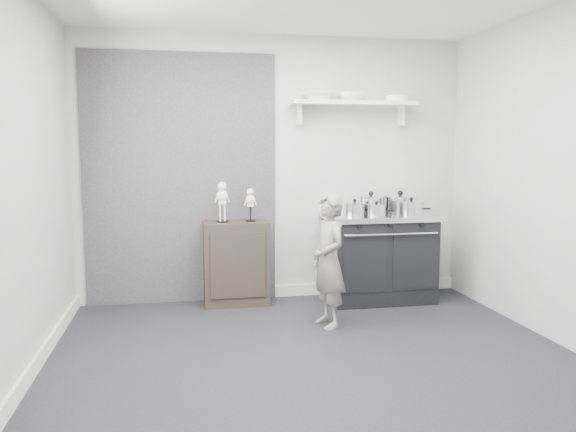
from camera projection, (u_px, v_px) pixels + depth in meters
name	position (u px, v px, depth m)	size (l,w,h in m)	color
ground	(315.00, 358.00, 4.20)	(4.00, 4.00, 0.00)	black
room_shell	(299.00, 138.00, 4.13)	(4.02, 3.62, 2.71)	#A7A7A4
wall_shelf	(353.00, 104.00, 5.74)	(1.30, 0.26, 0.24)	silver
stove	(379.00, 257.00, 5.77)	(1.11, 0.70, 0.89)	black
side_cabinet	(236.00, 263.00, 5.64)	(0.64, 0.37, 0.83)	black
child	(329.00, 261.00, 4.89)	(0.43, 0.28, 1.17)	slate
pot_front_left	(355.00, 209.00, 5.59)	(0.31, 0.22, 0.17)	silver
pot_back_left	(371.00, 204.00, 5.80)	(0.37, 0.29, 0.23)	silver
pot_back_right	(400.00, 204.00, 5.87)	(0.43, 0.34, 0.23)	silver
pot_front_right	(411.00, 208.00, 5.58)	(0.32, 0.23, 0.19)	silver
pot_front_center	(377.00, 210.00, 5.56)	(0.29, 0.20, 0.15)	silver
skeleton_full	(222.00, 199.00, 5.53)	(0.13, 0.08, 0.46)	silver
skeleton_torso	(250.00, 202.00, 5.59)	(0.11, 0.07, 0.38)	silver
bowl_large	(318.00, 97.00, 5.65)	(0.31, 0.31, 0.08)	white
bowl_small	(351.00, 97.00, 5.72)	(0.27, 0.27, 0.08)	white
plate_stack	(397.00, 99.00, 5.81)	(0.25, 0.25, 0.06)	white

